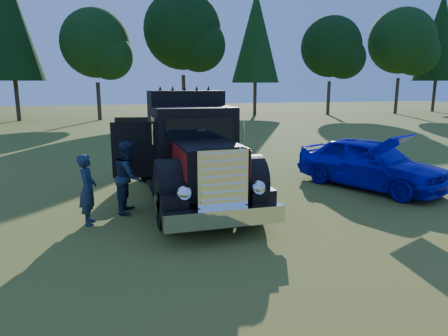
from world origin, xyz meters
TOP-DOWN VIEW (x-y plane):
  - ground at (0.00, 0.00)m, footprint 120.00×120.00m
  - treeline at (-3.92, 27.68)m, footprint 72.10×24.04m
  - diamond_t_truck at (-1.04, 1.27)m, footprint 3.37×7.16m
  - hotrod_coupe at (4.55, 1.08)m, footprint 3.53×4.96m
  - spectator_near at (-3.72, -0.05)m, footprint 0.43×0.62m
  - spectator_far at (-2.78, 0.65)m, footprint 0.87×1.02m

SIDE VIEW (x-z plane):
  - ground at x=0.00m, z-range 0.00..0.00m
  - hotrod_coupe at x=4.55m, z-range -0.15..1.73m
  - spectator_near at x=-3.72m, z-range 0.00..1.63m
  - spectator_far at x=-2.78m, z-range 0.00..1.81m
  - diamond_t_truck at x=-1.04m, z-range -0.22..2.78m
  - treeline at x=-3.92m, z-range 0.74..14.82m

